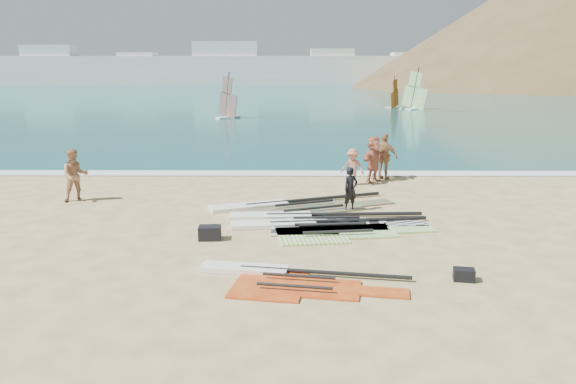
{
  "coord_description": "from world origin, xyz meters",
  "views": [
    {
      "loc": [
        -1.14,
        -12.88,
        4.73
      ],
      "look_at": [
        -1.28,
        4.0,
        1.0
      ],
      "focal_mm": 35.0,
      "sensor_mm": 36.0,
      "label": 1
    }
  ],
  "objects_px": {
    "gear_bag_far": "(464,275)",
    "beachgoer_back": "(384,157)",
    "rig_grey": "(310,220)",
    "gear_bag_near": "(210,233)",
    "beachgoer_left": "(75,176)",
    "beachgoer_right": "(374,159)",
    "rig_green": "(316,228)",
    "rig_orange": "(290,207)",
    "beachgoer_mid": "(353,167)",
    "person_wetsuit": "(351,189)",
    "rig_red": "(281,278)"
  },
  "relations": [
    {
      "from": "rig_red",
      "to": "beachgoer_right",
      "type": "bearing_deg",
      "value": 81.67
    },
    {
      "from": "beachgoer_left",
      "to": "beachgoer_mid",
      "type": "relative_size",
      "value": 1.25
    },
    {
      "from": "beachgoer_left",
      "to": "beachgoer_right",
      "type": "relative_size",
      "value": 0.97
    },
    {
      "from": "gear_bag_far",
      "to": "beachgoer_left",
      "type": "height_order",
      "value": "beachgoer_left"
    },
    {
      "from": "rig_grey",
      "to": "beachgoer_mid",
      "type": "distance_m",
      "value": 5.98
    },
    {
      "from": "gear_bag_near",
      "to": "beachgoer_left",
      "type": "distance_m",
      "value": 7.19
    },
    {
      "from": "beachgoer_right",
      "to": "rig_green",
      "type": "bearing_deg",
      "value": -157.15
    },
    {
      "from": "gear_bag_near",
      "to": "beachgoer_left",
      "type": "relative_size",
      "value": 0.32
    },
    {
      "from": "rig_grey",
      "to": "person_wetsuit",
      "type": "relative_size",
      "value": 4.18
    },
    {
      "from": "beachgoer_mid",
      "to": "beachgoer_right",
      "type": "relative_size",
      "value": 0.78
    },
    {
      "from": "person_wetsuit",
      "to": "beachgoer_left",
      "type": "bearing_deg",
      "value": 141.81
    },
    {
      "from": "gear_bag_far",
      "to": "beachgoer_mid",
      "type": "bearing_deg",
      "value": 97.76
    },
    {
      "from": "gear_bag_far",
      "to": "beachgoer_back",
      "type": "bearing_deg",
      "value": 89.71
    },
    {
      "from": "rig_green",
      "to": "rig_orange",
      "type": "bearing_deg",
      "value": 99.09
    },
    {
      "from": "gear_bag_far",
      "to": "beachgoer_left",
      "type": "xyz_separation_m",
      "value": [
        -11.73,
        7.66,
        0.82
      ]
    },
    {
      "from": "beachgoer_mid",
      "to": "beachgoer_back",
      "type": "relative_size",
      "value": 0.76
    },
    {
      "from": "beachgoer_left",
      "to": "gear_bag_near",
      "type": "bearing_deg",
      "value": -63.67
    },
    {
      "from": "gear_bag_near",
      "to": "rig_orange",
      "type": "bearing_deg",
      "value": 58.49
    },
    {
      "from": "rig_green",
      "to": "beachgoer_mid",
      "type": "relative_size",
      "value": 4.04
    },
    {
      "from": "rig_grey",
      "to": "gear_bag_near",
      "type": "bearing_deg",
      "value": -149.85
    },
    {
      "from": "rig_grey",
      "to": "gear_bag_far",
      "type": "height_order",
      "value": "gear_bag_far"
    },
    {
      "from": "rig_orange",
      "to": "rig_grey",
      "type": "bearing_deg",
      "value": -91.9
    },
    {
      "from": "rig_red",
      "to": "beachgoer_right",
      "type": "height_order",
      "value": "beachgoer_right"
    },
    {
      "from": "gear_bag_far",
      "to": "beachgoer_back",
      "type": "distance_m",
      "value": 11.9
    },
    {
      "from": "rig_orange",
      "to": "gear_bag_far",
      "type": "xyz_separation_m",
      "value": [
        3.99,
        -6.75,
        0.09
      ]
    },
    {
      "from": "rig_red",
      "to": "beachgoer_mid",
      "type": "xyz_separation_m",
      "value": [
        2.72,
        10.62,
        0.72
      ]
    },
    {
      "from": "rig_red",
      "to": "gear_bag_near",
      "type": "xyz_separation_m",
      "value": [
        -2.07,
        3.11,
        0.15
      ]
    },
    {
      "from": "rig_orange",
      "to": "gear_bag_near",
      "type": "distance_m",
      "value": 4.31
    },
    {
      "from": "beachgoer_mid",
      "to": "gear_bag_near",
      "type": "bearing_deg",
      "value": -99.81
    },
    {
      "from": "gear_bag_near",
      "to": "person_wetsuit",
      "type": "height_order",
      "value": "person_wetsuit"
    },
    {
      "from": "person_wetsuit",
      "to": "gear_bag_far",
      "type": "bearing_deg",
      "value": -103.68
    },
    {
      "from": "rig_orange",
      "to": "beachgoer_left",
      "type": "distance_m",
      "value": 7.85
    },
    {
      "from": "beachgoer_left",
      "to": "rig_orange",
      "type": "bearing_deg",
      "value": -30.54
    },
    {
      "from": "gear_bag_far",
      "to": "beachgoer_right",
      "type": "height_order",
      "value": "beachgoer_right"
    },
    {
      "from": "rig_orange",
      "to": "gear_bag_far",
      "type": "distance_m",
      "value": 7.84
    },
    {
      "from": "rig_grey",
      "to": "beachgoer_left",
      "type": "xyz_separation_m",
      "value": [
        -8.39,
        2.69,
        0.91
      ]
    },
    {
      "from": "rig_orange",
      "to": "gear_bag_far",
      "type": "relative_size",
      "value": 14.07
    },
    {
      "from": "rig_green",
      "to": "person_wetsuit",
      "type": "distance_m",
      "value": 2.67
    },
    {
      "from": "gear_bag_far",
      "to": "beachgoer_mid",
      "type": "distance_m",
      "value": 10.71
    },
    {
      "from": "rig_grey",
      "to": "gear_bag_near",
      "type": "relative_size",
      "value": 10.2
    },
    {
      "from": "gear_bag_far",
      "to": "person_wetsuit",
      "type": "distance_m",
      "value": 6.7
    },
    {
      "from": "beachgoer_mid",
      "to": "beachgoer_back",
      "type": "height_order",
      "value": "beachgoer_back"
    },
    {
      "from": "rig_grey",
      "to": "rig_orange",
      "type": "height_order",
      "value": "rig_orange"
    },
    {
      "from": "rig_grey",
      "to": "gear_bag_far",
      "type": "distance_m",
      "value": 5.99
    },
    {
      "from": "rig_green",
      "to": "rig_red",
      "type": "bearing_deg",
      "value": -110.95
    },
    {
      "from": "rig_red",
      "to": "person_wetsuit",
      "type": "xyz_separation_m",
      "value": [
        2.21,
        6.4,
        0.7
      ]
    },
    {
      "from": "rig_orange",
      "to": "person_wetsuit",
      "type": "xyz_separation_m",
      "value": [
        2.04,
        -0.38,
        0.7
      ]
    },
    {
      "from": "rig_orange",
      "to": "gear_bag_far",
      "type": "height_order",
      "value": "gear_bag_far"
    },
    {
      "from": "beachgoer_back",
      "to": "beachgoer_right",
      "type": "distance_m",
      "value": 0.73
    },
    {
      "from": "gear_bag_near",
      "to": "beachgoer_right",
      "type": "xyz_separation_m",
      "value": [
        5.77,
        8.28,
        0.79
      ]
    }
  ]
}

